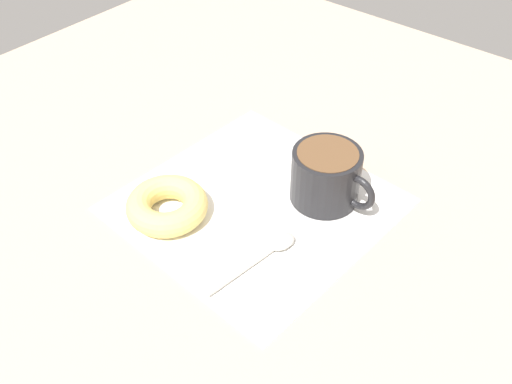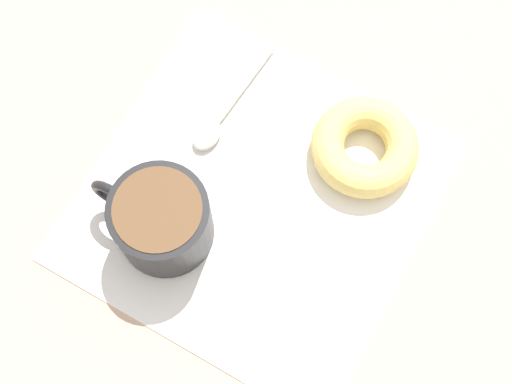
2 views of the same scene
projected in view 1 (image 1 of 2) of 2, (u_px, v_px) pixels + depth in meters
The scene contains 5 objects.
ground_plane at pixel (240, 201), 77.85cm from camera, with size 120.00×120.00×2.00cm, color tan.
napkin at pixel (256, 204), 75.73cm from camera, with size 31.28×31.28×0.30cm, color white.
coffee_cup at pixel (327, 175), 73.89cm from camera, with size 12.01×9.07×7.49cm.
donut at pixel (167, 205), 72.96cm from camera, with size 10.54×10.54×3.25cm, color #E5C66B.
spoon at pixel (271, 250), 68.86cm from camera, with size 3.23×13.70×0.90cm.
Camera 1 is at (38.17, -42.59, 51.88)cm, focal length 40.00 mm.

